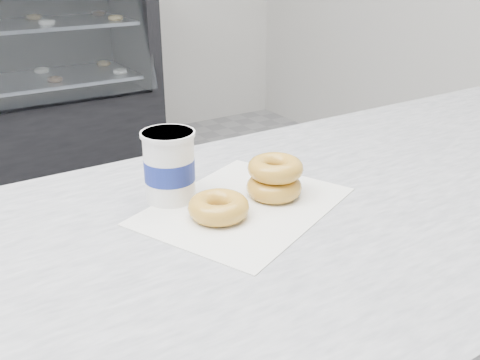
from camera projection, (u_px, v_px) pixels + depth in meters
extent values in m
cube|color=silver|center=(90.00, 288.00, 0.73)|extent=(3.06, 0.76, 0.04)
cube|color=black|center=(132.00, 22.00, 3.39)|extent=(0.08, 0.70, 0.75)
cube|color=silver|center=(244.00, 206.00, 0.91)|extent=(0.42, 0.37, 0.00)
torus|color=gold|center=(219.00, 207.00, 0.87)|extent=(0.12, 0.12, 0.03)
torus|color=gold|center=(274.00, 187.00, 0.94)|extent=(0.10, 0.10, 0.03)
torus|color=gold|center=(275.00, 168.00, 0.93)|extent=(0.14, 0.14, 0.03)
cylinder|color=white|center=(169.00, 166.00, 0.92)|extent=(0.10, 0.10, 0.12)
cylinder|color=white|center=(168.00, 134.00, 0.89)|extent=(0.09, 0.09, 0.01)
cylinder|color=navy|center=(170.00, 169.00, 0.92)|extent=(0.10, 0.10, 0.04)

